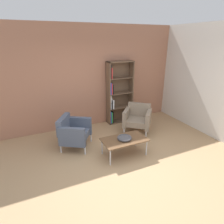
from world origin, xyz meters
TOP-DOWN VIEW (x-y plane):
  - ground_plane at (0.00, 0.00)m, footprint 8.32×8.32m
  - brick_back_panel at (0.00, 2.46)m, footprint 6.40×0.12m
  - plaster_right_partition at (2.86, 0.60)m, footprint 0.12×5.20m
  - bookshelf_tall at (0.92, 2.25)m, footprint 0.80×0.30m
  - coffee_table_low at (0.24, 0.49)m, footprint 1.00×0.56m
  - decorative_bowl at (0.24, 0.49)m, footprint 0.32×0.32m
  - armchair_near_window at (1.14, 1.39)m, footprint 0.95×0.94m
  - armchair_by_bookshelf at (-0.72, 1.31)m, footprint 0.92×0.94m

SIDE VIEW (x-z plane):
  - ground_plane at x=0.00m, z-range 0.00..0.00m
  - coffee_table_low at x=0.24m, z-range 0.17..0.57m
  - armchair_near_window at x=1.14m, z-range 0.02..0.80m
  - armchair_by_bookshelf at x=-0.72m, z-range 0.02..0.80m
  - decorative_bowl at x=0.24m, z-range 0.41..0.46m
  - bookshelf_tall at x=0.92m, z-range -0.03..1.87m
  - brick_back_panel at x=0.00m, z-range 0.00..2.90m
  - plaster_right_partition at x=2.86m, z-range 0.00..2.90m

